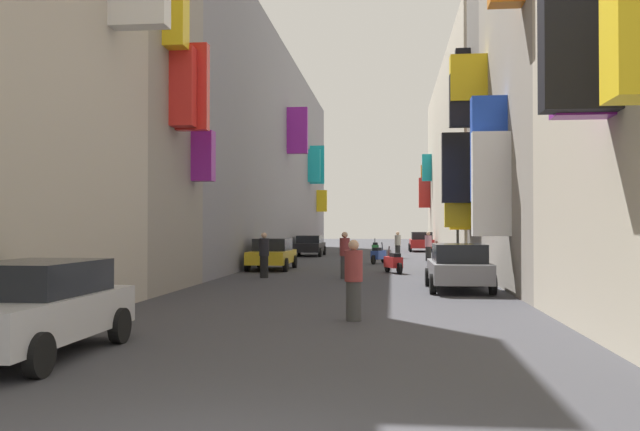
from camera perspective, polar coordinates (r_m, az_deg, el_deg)
The scene contains 21 objects.
ground_plane at distance 35.08m, azimuth 3.54°, elevation -4.14°, with size 140.00×140.00×0.00m, color #38383D.
building_left_mid_a at distance 23.33m, azimuth -19.03°, elevation 15.46°, with size 6.99×5.32×17.10m.
building_left_mid_b at distance 45.23m, azimuth -6.16°, elevation 4.93°, with size 7.29×42.07×13.16m.
building_right_mid_a at distance 23.90m, azimuth 22.20°, elevation 14.86°, with size 7.34×10.22×16.93m.
building_right_mid_b at distance 30.53m, azimuth 18.32°, elevation 9.40°, with size 7.37×4.29×14.93m.
building_right_far at distance 49.56m, azimuth 13.57°, elevation 4.48°, with size 7.02×32.18×13.22m.
parked_car_red at distance 53.75m, azimuth 8.55°, elevation -2.16°, with size 1.96×4.47×1.53m.
parked_car_silver at distance 11.21m, azimuth -23.12°, elevation -7.09°, with size 1.90×3.97×1.44m.
parked_car_grey at distance 21.26m, azimuth 11.60°, elevation -4.20°, with size 1.89×4.00×1.43m.
parked_car_yellow at distance 30.95m, azimuth -4.05°, elevation -3.19°, with size 1.86×4.11×1.42m.
parked_car_black at distance 45.10m, azimuth -0.90°, elevation -2.50°, with size 1.92×4.42×1.36m.
scooter_blue at distance 35.87m, azimuth 4.95°, elevation -3.33°, with size 0.82×1.84×1.13m.
scooter_orange at distance 49.00m, azimuth 2.05°, elevation -2.68°, with size 0.52×1.89×1.13m.
scooter_green at distance 47.04m, azimuth 4.68°, elevation -2.75°, with size 0.51×2.00×1.13m.
scooter_red at distance 28.61m, azimuth 6.21°, elevation -3.94°, with size 0.82×1.87×1.13m.
pedestrian_crossing at distance 38.96m, azimuth 9.12°, elevation -2.58°, with size 0.53×0.53×1.67m.
pedestrian_near_left at distance 42.08m, azimuth 6.57°, elevation -2.49°, with size 0.50×0.50×1.64m.
pedestrian_near_right at distance 14.20m, azimuth 2.85°, elevation -5.48°, with size 0.54×0.54×1.70m.
pedestrian_mid_street at distance 25.50m, azimuth 2.10°, elevation -3.37°, with size 0.53×0.53×1.77m.
pedestrian_far_away at distance 26.00m, azimuth -4.74°, elevation -3.35°, with size 0.50×0.50×1.74m.
traffic_light_near_corner at distance 32.52m, azimuth 11.53°, elevation 1.06°, with size 0.26×0.34×4.56m.
Camera 1 is at (1.55, -4.99, 1.98)m, focal length 37.94 mm.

